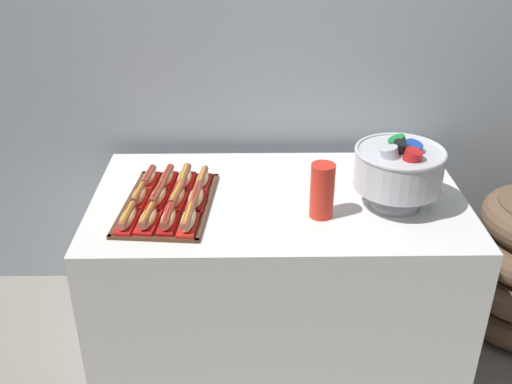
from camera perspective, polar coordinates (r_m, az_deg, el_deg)
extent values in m
plane|color=gray|center=(2.82, 1.90, -13.99)|extent=(10.00, 10.00, 0.00)
cube|color=#9EA8B2|center=(2.72, 1.81, 15.53)|extent=(6.00, 0.10, 2.60)
cube|color=white|center=(2.57, 2.04, -7.44)|extent=(1.49, 0.85, 0.71)
cylinder|color=black|center=(3.09, -10.37, -9.71)|extent=(0.05, 0.05, 0.04)
cylinder|color=black|center=(3.14, 13.46, -9.40)|extent=(0.05, 0.05, 0.04)
cube|color=#56331E|center=(2.35, -8.46, -1.19)|extent=(0.38, 0.55, 0.01)
cube|color=#56331E|center=(2.13, -9.87, -4.38)|extent=(0.33, 0.05, 0.01)
cube|color=#56331E|center=(2.56, -7.31, 1.73)|extent=(0.33, 0.05, 0.01)
cube|color=#56331E|center=(2.38, -12.16, -0.89)|extent=(0.06, 0.52, 0.01)
cube|color=#56331E|center=(2.31, -4.67, -1.19)|extent=(0.06, 0.52, 0.01)
cube|color=red|center=(2.23, -12.18, -2.86)|extent=(0.08, 0.19, 0.02)
ellipsoid|color=tan|center=(2.22, -12.23, -2.41)|extent=(0.06, 0.17, 0.04)
cylinder|color=#A8563D|center=(2.21, -12.26, -2.17)|extent=(0.04, 0.17, 0.03)
cylinder|color=yellow|center=(2.21, -12.29, -1.89)|extent=(0.02, 0.14, 0.01)
cube|color=red|center=(2.21, -10.31, -2.95)|extent=(0.09, 0.18, 0.02)
ellipsoid|color=tan|center=(2.20, -10.35, -2.47)|extent=(0.07, 0.16, 0.04)
cylinder|color=#9E4C38|center=(2.19, -10.38, -2.21)|extent=(0.05, 0.16, 0.03)
cylinder|color=yellow|center=(2.19, -10.41, -1.91)|extent=(0.02, 0.13, 0.01)
cube|color=#B21414|center=(2.19, -8.40, -3.04)|extent=(0.07, 0.17, 0.02)
ellipsoid|color=beige|center=(2.18, -8.44, -2.53)|extent=(0.06, 0.16, 0.04)
cylinder|color=brown|center=(2.17, -8.47, -2.24)|extent=(0.04, 0.15, 0.03)
cylinder|color=red|center=(2.17, -8.49, -1.94)|extent=(0.02, 0.13, 0.01)
cube|color=red|center=(2.18, -6.47, -3.13)|extent=(0.08, 0.19, 0.02)
ellipsoid|color=beige|center=(2.17, -6.51, -2.59)|extent=(0.06, 0.17, 0.04)
cylinder|color=#A8563D|center=(2.16, -6.53, -2.29)|extent=(0.04, 0.17, 0.03)
cylinder|color=yellow|center=(2.15, -6.55, -1.96)|extent=(0.02, 0.14, 0.01)
cube|color=red|center=(2.37, -11.14, -0.81)|extent=(0.07, 0.16, 0.02)
ellipsoid|color=tan|center=(2.36, -11.19, -0.33)|extent=(0.06, 0.15, 0.04)
cylinder|color=#9E4C38|center=(2.35, -11.22, -0.06)|extent=(0.04, 0.15, 0.03)
cylinder|color=yellow|center=(2.34, -11.25, 0.21)|extent=(0.02, 0.12, 0.01)
cube|color=#B21414|center=(2.35, -9.37, -0.88)|extent=(0.09, 0.19, 0.02)
ellipsoid|color=#E0BC7F|center=(2.34, -9.42, -0.36)|extent=(0.07, 0.17, 0.04)
cylinder|color=#9E4C38|center=(2.33, -9.44, -0.08)|extent=(0.05, 0.16, 0.03)
cylinder|color=red|center=(2.32, -9.47, 0.24)|extent=(0.03, 0.13, 0.01)
cube|color=red|center=(2.33, -7.58, -0.95)|extent=(0.09, 0.18, 0.02)
ellipsoid|color=#E0BC7F|center=(2.32, -7.62, -0.45)|extent=(0.07, 0.17, 0.04)
cylinder|color=#A8563D|center=(2.31, -7.64, -0.17)|extent=(0.06, 0.16, 0.03)
cylinder|color=yellow|center=(2.31, -7.66, 0.16)|extent=(0.03, 0.13, 0.01)
cube|color=#B21414|center=(2.32, -5.76, -1.02)|extent=(0.08, 0.18, 0.02)
ellipsoid|color=tan|center=(2.31, -5.79, -0.51)|extent=(0.07, 0.16, 0.04)
cylinder|color=#9E4C38|center=(2.30, -5.81, -0.22)|extent=(0.04, 0.16, 0.03)
cylinder|color=red|center=(2.29, -5.82, 0.10)|extent=(0.02, 0.13, 0.01)
cube|color=red|center=(2.51, -10.22, 1.02)|extent=(0.08, 0.16, 0.02)
ellipsoid|color=beige|center=(2.50, -10.26, 1.41)|extent=(0.06, 0.15, 0.04)
cylinder|color=#A8563D|center=(2.49, -10.28, 1.63)|extent=(0.05, 0.14, 0.03)
cylinder|color=red|center=(2.49, -10.30, 1.91)|extent=(0.02, 0.12, 0.01)
cube|color=red|center=(2.49, -8.55, 0.96)|extent=(0.08, 0.18, 0.02)
ellipsoid|color=#E0BC7F|center=(2.48, -8.58, 1.39)|extent=(0.06, 0.16, 0.04)
cylinder|color=#9E4C38|center=(2.47, -8.60, 1.63)|extent=(0.05, 0.16, 0.03)
cylinder|color=red|center=(2.47, -8.62, 1.92)|extent=(0.02, 0.13, 0.01)
cube|color=red|center=(2.47, -6.85, 0.90)|extent=(0.08, 0.18, 0.02)
ellipsoid|color=beige|center=(2.46, -6.88, 1.37)|extent=(0.07, 0.17, 0.04)
cylinder|color=#A8563D|center=(2.46, -6.90, 1.62)|extent=(0.05, 0.17, 0.03)
cylinder|color=yellow|center=(2.45, -6.92, 1.93)|extent=(0.02, 0.14, 0.01)
cube|color=red|center=(2.46, -5.14, 0.85)|extent=(0.07, 0.16, 0.02)
ellipsoid|color=beige|center=(2.45, -5.16, 1.29)|extent=(0.06, 0.15, 0.04)
cylinder|color=#9E4C38|center=(2.45, -5.17, 1.53)|extent=(0.04, 0.15, 0.03)
cylinder|color=yellow|center=(2.44, -5.18, 1.80)|extent=(0.02, 0.12, 0.01)
cylinder|color=silver|center=(2.38, 13.12, -1.02)|extent=(0.20, 0.20, 0.02)
cone|color=silver|center=(2.36, 13.23, -0.14)|extent=(0.07, 0.07, 0.06)
cylinder|color=silver|center=(2.32, 13.51, 2.16)|extent=(0.33, 0.33, 0.15)
torus|color=silver|center=(2.29, 13.72, 3.82)|extent=(0.34, 0.34, 0.02)
cylinder|color=#1E47B2|center=(2.31, 14.42, 3.30)|extent=(0.12, 0.11, 0.14)
cylinder|color=#197A33|center=(2.34, 13.77, 3.79)|extent=(0.13, 0.10, 0.15)
cylinder|color=black|center=(2.30, 13.60, 3.30)|extent=(0.10, 0.10, 0.13)
cylinder|color=#B7BCC6|center=(2.24, 12.85, 2.74)|extent=(0.12, 0.10, 0.14)
cylinder|color=red|center=(2.24, 14.53, 2.50)|extent=(0.11, 0.10, 0.13)
cylinder|color=red|center=(2.24, 6.30, -1.02)|extent=(0.09, 0.09, 0.11)
cylinder|color=red|center=(2.23, 6.32, -0.57)|extent=(0.09, 0.09, 0.11)
cylinder|color=red|center=(2.22, 6.35, -0.11)|extent=(0.09, 0.09, 0.11)
cylinder|color=red|center=(2.21, 6.38, 0.35)|extent=(0.09, 0.09, 0.11)
cylinder|color=red|center=(2.20, 6.40, 0.82)|extent=(0.09, 0.09, 0.11)
cylinder|color=red|center=(2.19, 6.43, 1.29)|extent=(0.09, 0.09, 0.11)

